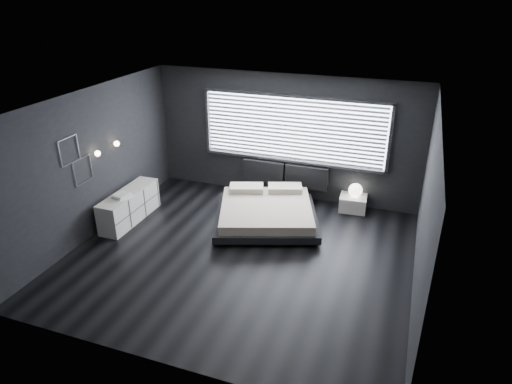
% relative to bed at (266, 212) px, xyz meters
% --- Properties ---
extents(room, '(6.04, 6.00, 2.80)m').
position_rel_bed_xyz_m(room, '(-0.05, -1.34, 1.15)').
color(room, black).
rests_on(room, ground).
extents(window, '(4.14, 0.09, 1.52)m').
position_rel_bed_xyz_m(window, '(0.15, 1.36, 1.36)').
color(window, white).
rests_on(window, ground).
extents(headboard, '(1.96, 0.16, 0.52)m').
position_rel_bed_xyz_m(headboard, '(0.01, 1.30, 0.32)').
color(headboard, black).
rests_on(headboard, ground).
extents(sconce_near, '(0.18, 0.11, 0.11)m').
position_rel_bed_xyz_m(sconce_near, '(-2.93, -1.29, 1.35)').
color(sconce_near, silver).
rests_on(sconce_near, ground).
extents(sconce_far, '(0.18, 0.11, 0.11)m').
position_rel_bed_xyz_m(sconce_far, '(-2.93, -0.69, 1.35)').
color(sconce_far, silver).
rests_on(sconce_far, ground).
extents(wall_art_upper, '(0.01, 0.48, 0.48)m').
position_rel_bed_xyz_m(wall_art_upper, '(-3.02, -1.89, 1.60)').
color(wall_art_upper, '#47474C').
rests_on(wall_art_upper, ground).
extents(wall_art_lower, '(0.01, 0.48, 0.48)m').
position_rel_bed_xyz_m(wall_art_lower, '(-3.02, -1.64, 1.13)').
color(wall_art_lower, '#47474C').
rests_on(wall_art_lower, ground).
extents(bed, '(2.57, 2.51, 0.53)m').
position_rel_bed_xyz_m(bed, '(0.00, 0.00, 0.00)').
color(bed, black).
rests_on(bed, ground).
extents(nightstand, '(0.60, 0.51, 0.33)m').
position_rel_bed_xyz_m(nightstand, '(1.60, 1.16, -0.08)').
color(nightstand, silver).
rests_on(nightstand, ground).
extents(orb_lamp, '(0.29, 0.29, 0.29)m').
position_rel_bed_xyz_m(orb_lamp, '(1.62, 1.17, 0.23)').
color(orb_lamp, white).
rests_on(orb_lamp, nightstand).
extents(dresser, '(0.46, 1.61, 0.64)m').
position_rel_bed_xyz_m(dresser, '(-2.69, -0.85, 0.08)').
color(dresser, silver).
rests_on(dresser, ground).
extents(book_stack, '(0.33, 0.39, 0.07)m').
position_rel_bed_xyz_m(book_stack, '(-2.67, -1.08, 0.43)').
color(book_stack, silver).
rests_on(book_stack, dresser).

